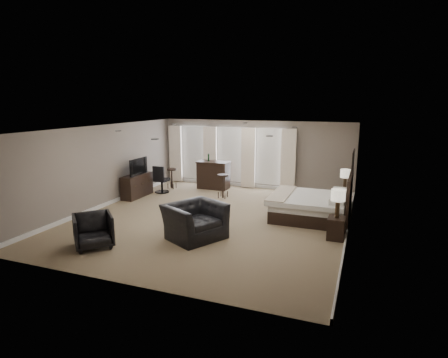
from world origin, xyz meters
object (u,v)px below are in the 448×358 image
(nightstand_far, at_px, (344,199))
(bar_stool_right, at_px, (223,186))
(armchair_far, at_px, (93,229))
(bed, at_px, (309,195))
(lamp_near, at_px, (338,204))
(tv, at_px, (136,173))
(nightstand_near, at_px, (336,228))
(dresser, at_px, (137,186))
(bar_stool_left, at_px, (172,178))
(armchair_near, at_px, (195,215))
(desk_chair, at_px, (162,179))
(bar_counter, at_px, (213,175))
(lamp_far, at_px, (345,180))

(nightstand_far, xyz_separation_m, bar_stool_right, (-4.03, -0.19, 0.12))
(nightstand_far, height_order, armchair_far, armchair_far)
(bed, bearing_deg, lamp_near, -58.46)
(tv, distance_m, bar_stool_right, 3.07)
(nightstand_near, bearing_deg, lamp_near, 0.00)
(armchair_far, bearing_deg, dresser, 65.74)
(bar_stool_left, bearing_deg, nightstand_far, -3.94)
(nightstand_far, relative_size, armchair_near, 0.44)
(lamp_near, xyz_separation_m, bar_stool_right, (-4.03, 2.71, -0.48))
(armchair_near, bearing_deg, desk_chair, 67.80)
(armchair_near, distance_m, armchair_far, 2.39)
(bed, bearing_deg, bar_counter, 148.46)
(dresser, distance_m, bar_counter, 2.96)
(bar_stool_left, bearing_deg, bar_counter, 20.38)
(dresser, bearing_deg, desk_chair, 58.90)
(desk_chair, bearing_deg, nightstand_near, 158.88)
(bed, relative_size, lamp_far, 3.28)
(bed, bearing_deg, armchair_far, -137.21)
(lamp_near, relative_size, lamp_far, 1.08)
(bar_stool_right, bearing_deg, desk_chair, -177.53)
(desk_chair, bearing_deg, armchair_near, 130.59)
(nightstand_near, relative_size, bar_stool_left, 0.70)
(tv, distance_m, desk_chair, 1.05)
(nightstand_far, height_order, lamp_near, lamp_near)
(bed, bearing_deg, lamp_far, 58.46)
(nightstand_far, xyz_separation_m, armchair_near, (-3.27, -4.09, 0.29))
(bar_stool_left, bearing_deg, bed, -18.94)
(lamp_near, distance_m, bar_stool_right, 4.88)
(nightstand_near, bearing_deg, armchair_near, -159.97)
(lamp_far, height_order, desk_chair, lamp_far)
(lamp_far, height_order, bar_stool_right, lamp_far)
(lamp_near, xyz_separation_m, bar_counter, (-4.89, 3.90, -0.36))
(lamp_far, bearing_deg, bar_counter, 168.40)
(bed, relative_size, armchair_far, 2.47)
(nightstand_far, distance_m, desk_chair, 6.42)
(bed, relative_size, bar_stool_left, 2.75)
(nightstand_near, distance_m, tv, 7.16)
(bar_counter, height_order, desk_chair, bar_counter)
(lamp_near, relative_size, bar_stool_right, 0.85)
(lamp_near, bearing_deg, armchair_far, -153.89)
(dresser, distance_m, armchair_far, 4.64)
(dresser, relative_size, bar_counter, 1.13)
(dresser, height_order, bar_stool_right, bar_stool_right)
(tv, distance_m, armchair_far, 4.66)
(bed, height_order, dresser, bed)
(nightstand_far, relative_size, bar_counter, 0.48)
(bed, xyz_separation_m, bar_stool_left, (-5.51, 1.89, -0.29))
(bar_counter, height_order, bar_stool_left, bar_counter)
(armchair_near, relative_size, bar_counter, 1.09)
(nightstand_near, xyz_separation_m, dresser, (-6.92, 1.76, 0.13))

